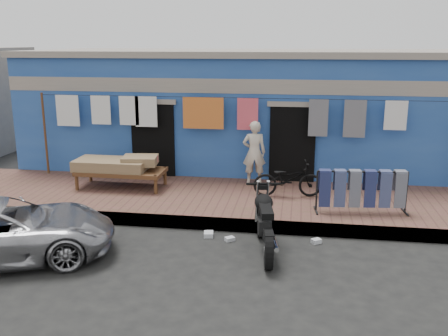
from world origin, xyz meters
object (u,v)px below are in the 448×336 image
Objects in this scene: motorcycle at (265,221)px; jeans_rack at (362,191)px; seated_person at (254,152)px; car at (0,230)px; bicycle at (288,175)px; charpoy at (121,172)px.

motorcycle is 2.46m from jeans_rack.
jeans_rack is at bearing 134.59° from seated_person.
car is 5.88m from bicycle.
charpoy is 1.13× the size of jeans_rack.
jeans_rack is at bearing -90.14° from car.
car is 6.75m from jeans_rack.
bicycle is 2.53m from motorcycle.
car is 2.55× the size of bicycle.
motorcycle is at bearing -137.46° from jeans_rack.
jeans_rack is (2.33, -1.78, -0.32)m from seated_person.
bicycle is 0.83× the size of motorcycle.
motorcycle reaches higher than car.
seated_person is (3.85, 4.48, 0.48)m from car.
seated_person is 0.85× the size of motorcycle.
seated_person reaches higher than jeans_rack.
charpoy is (-3.05, -0.82, -0.40)m from seated_person.
bicycle is at bearing -76.68° from car.
motorcycle is 0.84× the size of charpoy.
jeans_rack is (1.49, -0.84, -0.04)m from bicycle.
car is 5.93m from seated_person.
charpoy is (0.80, 3.66, 0.07)m from car.
jeans_rack reaches higher than car.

